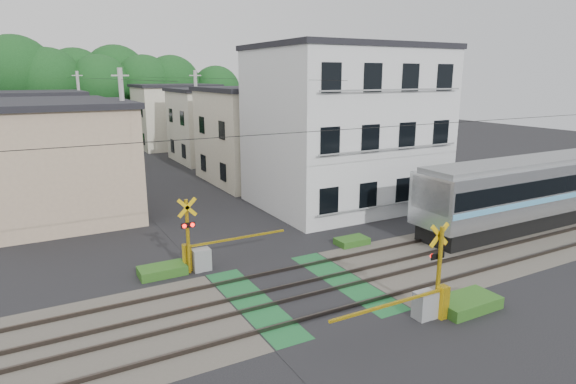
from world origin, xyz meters
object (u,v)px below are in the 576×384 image
apartment_block (345,127)px  pedestrian (141,157)px  crossing_signal_near (429,298)px  crossing_signal_far (199,253)px

apartment_block → pedestrian: bearing=113.4°
pedestrian → apartment_block: bearing=103.1°
crossing_signal_near → crossing_signal_far: same height
crossing_signal_far → pedestrian: bearing=82.9°
crossing_signal_near → pedestrian: (-2.14, 31.74, 0.05)m
apartment_block → crossing_signal_far: bearing=-152.2°
crossing_signal_far → apartment_block: 13.14m
apartment_block → pedestrian: (-8.06, 18.59, -3.89)m
crossing_signal_far → crossing_signal_near: bearing=-54.7°
crossing_signal_far → pedestrian: 24.62m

